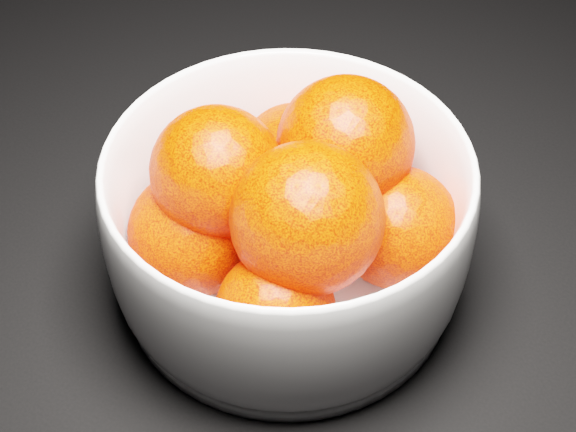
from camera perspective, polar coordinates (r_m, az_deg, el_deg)
The scene contains 3 objects.
ground at distance 0.75m, azimuth 4.97°, elevation 10.53°, with size 3.00×3.00×0.00m, color black.
bowl at distance 0.52m, azimuth 0.00°, elevation -0.44°, with size 0.24×0.24×0.12m.
orange_pile at distance 0.51m, azimuth 0.28°, elevation 0.96°, with size 0.20×0.20×0.13m.
Camera 1 is at (0.24, -0.56, 0.44)m, focal length 50.00 mm.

